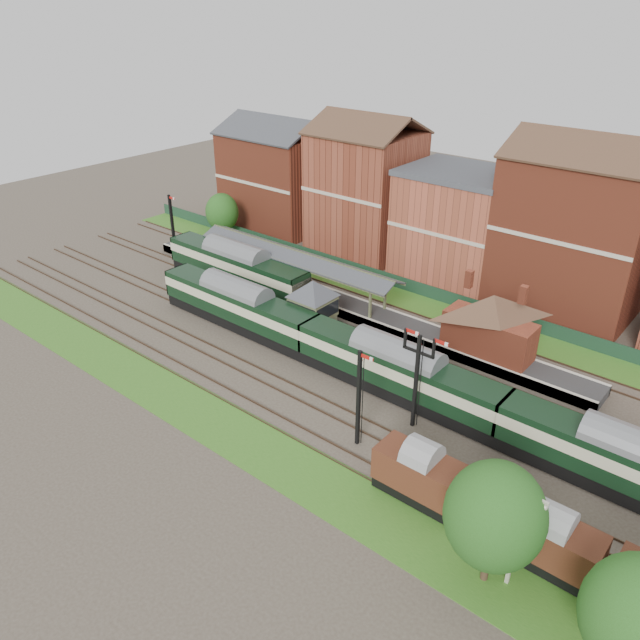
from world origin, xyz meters
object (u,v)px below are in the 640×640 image
Objects in this scene: signal_box at (313,308)px; dmu_train at (396,370)px; platform_railcar at (237,266)px; goods_van_a at (420,474)px; semaphore_bracket at (417,375)px.

signal_box is 12.16m from dmu_train.
dmu_train is at bearing -14.21° from platform_railcar.
dmu_train is at bearing 131.06° from goods_van_a.
signal_box is 0.31× the size of platform_railcar.
platform_railcar is 3.24× the size of goods_van_a.
semaphore_bracket is at bearing -17.24° from platform_railcar.
goods_van_a is (33.50, -15.50, -0.53)m from platform_railcar.
dmu_train is 26.47m from platform_railcar.
semaphore_bracket is 30.44m from platform_railcar.
semaphore_bracket is at bearing -36.80° from dmu_train.
semaphore_bracket reaches higher than dmu_train.
platform_railcar is at bearing 162.76° from semaphore_bracket.
semaphore_bracket reaches higher than signal_box.
semaphore_bracket is 0.15× the size of dmu_train.
platform_railcar is at bearing 155.17° from goods_van_a.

